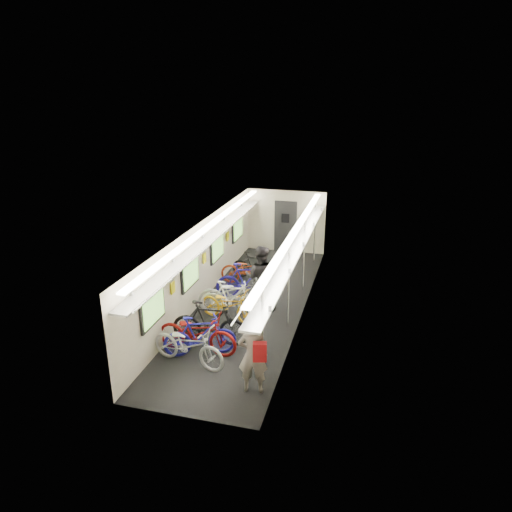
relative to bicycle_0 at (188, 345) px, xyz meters
The scene contains 14 objects.
train_car_shell 4.17m from the bicycle_0, 86.70° to the left, with size 10.00×10.00×10.00m.
bicycle_0 is the anchor object (origin of this frame).
bicycle_1 0.43m from the bicycle_0, 73.88° to the left, with size 0.48×1.70×1.02m, color #1F1CAA.
bicycle_2 0.52m from the bicycle_0, 89.62° to the left, with size 0.69×1.99×1.04m, color maroon.
bicycle_3 0.97m from the bicycle_0, 79.67° to the left, with size 0.54×1.91×1.15m, color black.
bicycle_4 2.26m from the bicycle_0, 84.54° to the left, with size 0.61×1.74×0.92m, color gold.
bicycle_5 2.54m from the bicycle_0, 85.47° to the left, with size 0.48×1.70×1.02m, color white.
bicycle_6 2.83m from the bicycle_0, 84.72° to the left, with size 0.74×2.11×1.11m, color #A1A3A6.
bicycle_7 3.78m from the bicycle_0, 85.29° to the left, with size 0.53×1.86×1.12m, color navy.
bicycle_8 4.82m from the bicycle_0, 89.00° to the left, with size 0.64×1.83×0.96m, color #9F3111.
bicycle_9 5.18m from the bicycle_0, 88.30° to the left, with size 0.45×1.59×0.96m, color black.
passenger_near 1.80m from the bicycle_0, 19.50° to the right, with size 0.61×0.40×1.68m, color slate.
passenger_mid 3.31m from the bicycle_0, 74.33° to the left, with size 0.92×0.72×1.89m, color black.
backpack 2.37m from the bicycle_0, 29.77° to the right, with size 0.26×0.14×0.38m, color #B21119.
Camera 1 is at (3.16, -11.58, 5.86)m, focal length 32.00 mm.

